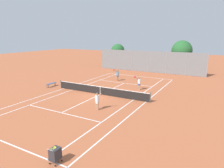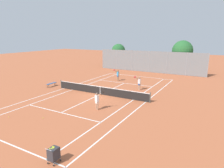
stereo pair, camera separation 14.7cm
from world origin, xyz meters
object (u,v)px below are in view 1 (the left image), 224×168
tree_behind_right (182,51)px  loose_tennis_ball_1 (112,85)px  player_far_left (118,75)px  loose_tennis_ball_2 (9,117)px  loose_tennis_ball_3 (44,118)px  player_near_side (97,100)px  loose_tennis_ball_0 (139,82)px  courtside_bench (51,84)px  ball_cart (55,154)px  tennis_net (100,90)px  player_far_right (139,83)px  tree_behind_left (118,51)px

tree_behind_right → loose_tennis_ball_1: bearing=-114.2°
player_far_left → loose_tennis_ball_2: size_ratio=26.88×
loose_tennis_ball_2 → loose_tennis_ball_3: size_ratio=1.00×
loose_tennis_ball_1 → player_near_side: bearing=-69.5°
loose_tennis_ball_0 → loose_tennis_ball_2: size_ratio=1.00×
loose_tennis_ball_1 → courtside_bench: size_ratio=0.04×
ball_cart → loose_tennis_ball_2: (-7.75, 2.59, -0.50)m
loose_tennis_ball_1 → tree_behind_right: bearing=65.8°
tennis_net → player_near_side: player_near_side is taller
player_near_side → player_far_right: 8.27m
loose_tennis_ball_1 → loose_tennis_ball_3: (0.44, -12.42, 0.00)m
player_far_left → loose_tennis_ball_3: 15.35m
tennis_net → loose_tennis_ball_3: 8.06m
tree_behind_right → loose_tennis_ball_0: bearing=-110.2°
tennis_net → player_far_left: bearing=101.8°
loose_tennis_ball_3 → tree_behind_right: bearing=77.4°
ball_cart → tree_behind_left: size_ratio=0.20×
loose_tennis_ball_3 → tree_behind_left: bearing=105.1°
tennis_net → courtside_bench: size_ratio=8.00×
player_near_side → loose_tennis_ball_3: player_near_side is taller
ball_cart → player_near_side: bearing=106.8°
player_near_side → loose_tennis_ball_3: size_ratio=26.88×
tree_behind_right → player_far_left: bearing=-122.0°
player_far_left → courtside_bench: player_far_left is taller
player_far_right → tree_behind_right: tree_behind_right is taller
loose_tennis_ball_0 → tree_behind_right: bearing=69.8°
loose_tennis_ball_2 → tree_behind_right: bearing=72.9°
loose_tennis_ball_0 → ball_cart: bearing=-81.3°
ball_cart → courtside_bench: 17.00m
player_far_left → player_far_right: bearing=-34.9°
player_far_left → tree_behind_left: (-6.42, 12.53, 2.41)m
courtside_bench → player_far_left: bearing=50.5°
ball_cart → player_far_right: size_ratio=0.54×
ball_cart → tree_behind_right: 30.57m
player_near_side → loose_tennis_ball_1: player_near_side is taller
loose_tennis_ball_2 → player_near_side: bearing=42.7°
player_near_side → loose_tennis_ball_2: 7.47m
player_far_left → tree_behind_right: 13.58m
loose_tennis_ball_0 → tree_behind_left: bearing=129.2°
loose_tennis_ball_1 → tree_behind_left: (-7.09, 15.38, 3.30)m
player_far_left → loose_tennis_ball_1: bearing=-76.9°
player_near_side → tree_behind_left: (-10.33, 24.03, 2.41)m
tennis_net → player_far_right: player_far_right is taller
ball_cart → loose_tennis_ball_2: ball_cart is taller
tennis_net → ball_cart: bearing=-68.5°
loose_tennis_ball_2 → tree_behind_left: bearing=99.5°
loose_tennis_ball_0 → courtside_bench: bearing=-138.6°
loose_tennis_ball_2 → loose_tennis_ball_3: bearing=25.4°
player_near_side → loose_tennis_ball_3: bearing=-126.6°
player_far_right → loose_tennis_ball_1: bearing=174.1°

